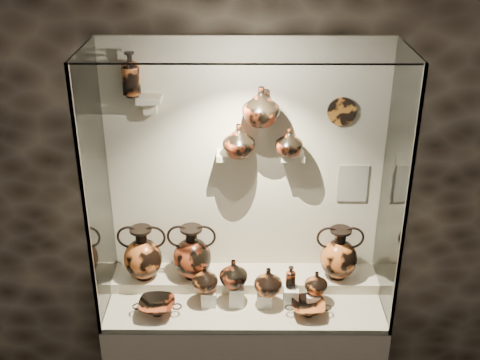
% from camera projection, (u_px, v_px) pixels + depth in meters
% --- Properties ---
extents(wall_back, '(5.00, 0.02, 3.20)m').
position_uv_depth(wall_back, '(245.00, 165.00, 3.70)').
color(wall_back, '#2E241C').
rests_on(wall_back, ground).
extents(plinth, '(1.70, 0.60, 0.80)m').
position_uv_depth(plinth, '(245.00, 353.00, 3.93)').
color(plinth, beige).
rests_on(plinth, floor).
extents(front_tier, '(1.68, 0.58, 0.03)m').
position_uv_depth(front_tier, '(245.00, 301.00, 3.75)').
color(front_tier, '#C6B599').
rests_on(front_tier, plinth).
extents(rear_tier, '(1.70, 0.25, 0.10)m').
position_uv_depth(rear_tier, '(245.00, 280.00, 3.89)').
color(rear_tier, '#C6B599').
rests_on(rear_tier, plinth).
extents(back_panel, '(1.70, 0.03, 1.60)m').
position_uv_depth(back_panel, '(245.00, 166.00, 3.69)').
color(back_panel, beige).
rests_on(back_panel, plinth).
extents(glass_front, '(1.70, 0.01, 1.60)m').
position_uv_depth(glass_front, '(245.00, 214.00, 3.14)').
color(glass_front, white).
rests_on(glass_front, plinth).
extents(glass_left, '(0.01, 0.60, 1.60)m').
position_uv_depth(glass_left, '(96.00, 188.00, 3.41)').
color(glass_left, white).
rests_on(glass_left, plinth).
extents(glass_right, '(0.01, 0.60, 1.60)m').
position_uv_depth(glass_right, '(394.00, 189.00, 3.40)').
color(glass_right, white).
rests_on(glass_right, plinth).
extents(glass_top, '(1.70, 0.60, 0.01)m').
position_uv_depth(glass_top, '(246.00, 49.00, 3.06)').
color(glass_top, white).
rests_on(glass_top, back_panel).
extents(frame_post_left, '(0.02, 0.02, 1.60)m').
position_uv_depth(frame_post_left, '(85.00, 213.00, 3.15)').
color(frame_post_left, gray).
rests_on(frame_post_left, plinth).
extents(frame_post_right, '(0.02, 0.02, 1.60)m').
position_uv_depth(frame_post_right, '(406.00, 214.00, 3.14)').
color(frame_post_right, gray).
rests_on(frame_post_right, plinth).
extents(pedestal_a, '(0.09, 0.09, 0.10)m').
position_uv_depth(pedestal_a, '(209.00, 297.00, 3.68)').
color(pedestal_a, silver).
rests_on(pedestal_a, front_tier).
extents(pedestal_b, '(0.09, 0.09, 0.13)m').
position_uv_depth(pedestal_b, '(237.00, 295.00, 3.67)').
color(pedestal_b, silver).
rests_on(pedestal_b, front_tier).
extents(pedestal_c, '(0.09, 0.09, 0.09)m').
position_uv_depth(pedestal_c, '(264.00, 298.00, 3.68)').
color(pedestal_c, silver).
rests_on(pedestal_c, front_tier).
extents(pedestal_d, '(0.09, 0.09, 0.12)m').
position_uv_depth(pedestal_d, '(291.00, 296.00, 3.67)').
color(pedestal_d, silver).
rests_on(pedestal_d, front_tier).
extents(pedestal_e, '(0.09, 0.09, 0.08)m').
position_uv_depth(pedestal_e, '(313.00, 299.00, 3.68)').
color(pedestal_e, silver).
rests_on(pedestal_e, front_tier).
extents(bracket_ul, '(0.14, 0.12, 0.04)m').
position_uv_depth(bracket_ul, '(149.00, 99.00, 3.43)').
color(bracket_ul, beige).
rests_on(bracket_ul, back_panel).
extents(bracket_ca, '(0.14, 0.12, 0.04)m').
position_uv_depth(bracket_ca, '(229.00, 156.00, 3.58)').
color(bracket_ca, beige).
rests_on(bracket_ca, back_panel).
extents(bracket_cb, '(0.10, 0.12, 0.04)m').
position_uv_depth(bracket_cb, '(263.00, 124.00, 3.49)').
color(bracket_cb, beige).
rests_on(bracket_cb, back_panel).
extents(bracket_cc, '(0.14, 0.12, 0.04)m').
position_uv_depth(bracket_cc, '(292.00, 156.00, 3.58)').
color(bracket_cc, beige).
rests_on(bracket_cc, back_panel).
extents(amphora_left, '(0.36, 0.36, 0.36)m').
position_uv_depth(amphora_left, '(143.00, 253.00, 3.76)').
color(amphora_left, '#C45C25').
rests_on(amphora_left, rear_tier).
extents(amphora_mid, '(0.34, 0.34, 0.36)m').
position_uv_depth(amphora_mid, '(192.00, 252.00, 3.76)').
color(amphora_mid, '#9F3B1C').
rests_on(amphora_mid, rear_tier).
extents(amphora_right, '(0.36, 0.36, 0.35)m').
position_uv_depth(amphora_right, '(339.00, 253.00, 3.77)').
color(amphora_right, '#C45C25').
rests_on(amphora_right, rear_tier).
extents(jug_a, '(0.17, 0.17, 0.16)m').
position_uv_depth(jug_a, '(205.00, 278.00, 3.63)').
color(jug_a, '#C45C25').
rests_on(jug_a, pedestal_a).
extents(jug_b, '(0.22, 0.22, 0.18)m').
position_uv_depth(jug_b, '(233.00, 273.00, 3.61)').
color(jug_b, '#9F3B1C').
rests_on(jug_b, pedestal_b).
extents(jug_c, '(0.20, 0.20, 0.18)m').
position_uv_depth(jug_c, '(268.00, 281.00, 3.61)').
color(jug_c, '#C45C25').
rests_on(jug_c, pedestal_c).
extents(jug_e, '(0.17, 0.17, 0.15)m').
position_uv_depth(jug_e, '(316.00, 282.00, 3.64)').
color(jug_e, '#C45C25').
rests_on(jug_e, pedestal_e).
extents(lekythos_small, '(0.09, 0.09, 0.16)m').
position_uv_depth(lekythos_small, '(291.00, 276.00, 3.62)').
color(lekythos_small, '#9F3B1C').
rests_on(lekythos_small, pedestal_d).
extents(kylix_left, '(0.33, 0.30, 0.11)m').
position_uv_depth(kylix_left, '(157.00, 306.00, 3.59)').
color(kylix_left, '#9F3B1C').
rests_on(kylix_left, front_tier).
extents(kylix_right, '(0.27, 0.23, 0.11)m').
position_uv_depth(kylix_right, '(308.00, 307.00, 3.58)').
color(kylix_right, '#C45C25').
rests_on(kylix_right, front_tier).
extents(lekythos_tall, '(0.11, 0.11, 0.28)m').
position_uv_depth(lekythos_tall, '(131.00, 72.00, 3.36)').
color(lekythos_tall, '#C45C25').
rests_on(lekythos_tall, bracket_ul).
extents(ovoid_vase_a, '(0.22, 0.22, 0.20)m').
position_uv_depth(ovoid_vase_a, '(239.00, 140.00, 3.49)').
color(ovoid_vase_a, '#9F3B1C').
rests_on(ovoid_vase_a, bracket_ca).
extents(ovoid_vase_b, '(0.27, 0.27, 0.22)m').
position_uv_depth(ovoid_vase_b, '(261.00, 106.00, 3.38)').
color(ovoid_vase_b, '#9F3B1C').
rests_on(ovoid_vase_b, bracket_cb).
extents(ovoid_vase_c, '(0.20, 0.20, 0.17)m').
position_uv_depth(ovoid_vase_c, '(289.00, 142.00, 3.51)').
color(ovoid_vase_c, '#9F3B1C').
rests_on(ovoid_vase_c, bracket_cc).
extents(wall_plate, '(0.17, 0.02, 0.17)m').
position_uv_depth(wall_plate, '(342.00, 111.00, 3.51)').
color(wall_plate, '#BD6C25').
rests_on(wall_plate, back_panel).
extents(info_placard, '(0.18, 0.01, 0.25)m').
position_uv_depth(info_placard, '(353.00, 183.00, 3.72)').
color(info_placard, beige).
rests_on(info_placard, back_panel).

